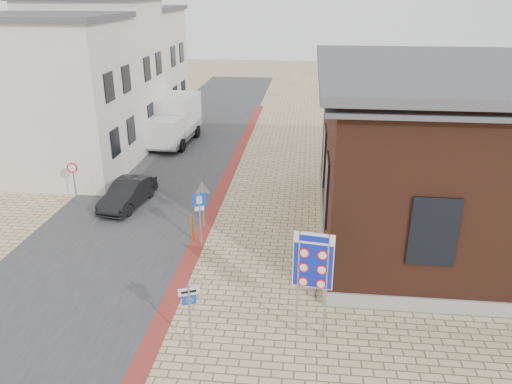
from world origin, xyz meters
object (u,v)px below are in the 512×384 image
at_px(border_sign, 313,263).
at_px(parking_sign, 200,210).
at_px(sedan, 128,194).
at_px(box_truck, 173,120).
at_px(essen_sign, 190,307).
at_px(bollard, 192,228).

distance_m(border_sign, parking_sign, 6.65).
xyz_separation_m(sedan, parking_sign, (4.18, -3.51, 0.94)).
distance_m(box_truck, border_sign, 20.89).
bearing_deg(border_sign, sedan, 143.22).
relative_size(sedan, border_sign, 1.13).
bearing_deg(box_truck, essen_sign, -70.22).
height_order(sedan, box_truck, box_truck).
relative_size(parking_sign, bollard, 2.19).
bearing_deg(sedan, box_truck, 100.86).
distance_m(sedan, essen_sign, 10.85).
xyz_separation_m(parking_sign, bollard, (-0.45, 0.50, -1.03)).
relative_size(box_truck, bollard, 5.51).
bearing_deg(parking_sign, border_sign, -71.08).
distance_m(box_truck, bollard, 14.03).
bearing_deg(sedan, essen_sign, -53.39).
distance_m(box_truck, essen_sign, 20.64).
height_order(parking_sign, bollard, parking_sign).
xyz_separation_m(essen_sign, bollard, (-1.45, 6.50, -0.86)).
bearing_deg(box_truck, sedan, -83.39).
height_order(essen_sign, parking_sign, parking_sign).
distance_m(sedan, parking_sign, 5.54).
bearing_deg(box_truck, parking_sign, -67.50).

